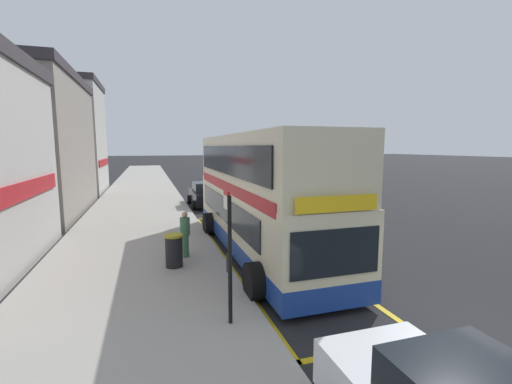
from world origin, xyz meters
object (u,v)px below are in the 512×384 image
at_px(bus_stop_sign, 229,248).
at_px(pedestrian_waiting_near_sign, 185,233).
at_px(double_decker_bus, 259,198).
at_px(litter_bin, 174,250).
at_px(parked_car_grey_kerbside, 233,170).
at_px(parked_car_maroon_across, 278,181).
at_px(parked_car_black_ahead, 205,194).

height_order(bus_stop_sign, pedestrian_waiting_near_sign, bus_stop_sign).
distance_m(double_decker_bus, litter_bin, 3.74).
bearing_deg(litter_bin, pedestrian_waiting_near_sign, 63.31).
bearing_deg(pedestrian_waiting_near_sign, parked_car_grey_kerbside, 73.61).
relative_size(double_decker_bus, bus_stop_sign, 3.85).
xyz_separation_m(parked_car_grey_kerbside, pedestrian_waiting_near_sign, (-10.00, -33.98, 0.21)).
bearing_deg(parked_car_maroon_across, pedestrian_waiting_near_sign, 62.45).
xyz_separation_m(double_decker_bus, parked_car_maroon_across, (7.43, 17.34, -1.27)).
distance_m(parked_car_black_ahead, parked_car_maroon_across, 10.21).
relative_size(parked_car_black_ahead, pedestrian_waiting_near_sign, 2.62).
xyz_separation_m(parked_car_black_ahead, parked_car_maroon_across, (7.76, 6.63, 0.00)).
height_order(double_decker_bus, pedestrian_waiting_near_sign, double_decker_bus).
height_order(parked_car_black_ahead, parked_car_maroon_across, same).
distance_m(pedestrian_waiting_near_sign, litter_bin, 1.06).
xyz_separation_m(double_decker_bus, parked_car_black_ahead, (-0.34, 10.72, -1.27)).
bearing_deg(parked_car_maroon_across, double_decker_bus, 69.41).
distance_m(parked_car_grey_kerbside, pedestrian_waiting_near_sign, 35.42).
distance_m(parked_car_grey_kerbside, litter_bin, 36.41).
xyz_separation_m(bus_stop_sign, litter_bin, (-0.91, 3.94, -1.14)).
height_order(bus_stop_sign, parked_car_grey_kerbside, bus_stop_sign).
bearing_deg(parked_car_maroon_across, parked_car_black_ahead, 43.07).
distance_m(parked_car_grey_kerbside, parked_car_black_ahead, 24.17).
xyz_separation_m(double_decker_bus, parked_car_grey_kerbside, (7.18, 33.69, -1.27)).
distance_m(parked_car_grey_kerbside, parked_car_maroon_across, 16.35).
relative_size(parked_car_grey_kerbside, parked_car_black_ahead, 1.00).
bearing_deg(parked_car_maroon_across, parked_car_grey_kerbside, -86.57).
bearing_deg(parked_car_grey_kerbside, parked_car_maroon_across, -91.65).
xyz_separation_m(parked_car_maroon_across, pedestrian_waiting_near_sign, (-10.24, -17.63, 0.21)).
bearing_deg(litter_bin, parked_car_maroon_across, 60.03).
distance_m(double_decker_bus, parked_car_grey_kerbside, 34.47).
bearing_deg(parked_car_grey_kerbside, bus_stop_sign, -106.31).
bearing_deg(pedestrian_waiting_near_sign, bus_stop_sign, -84.66).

